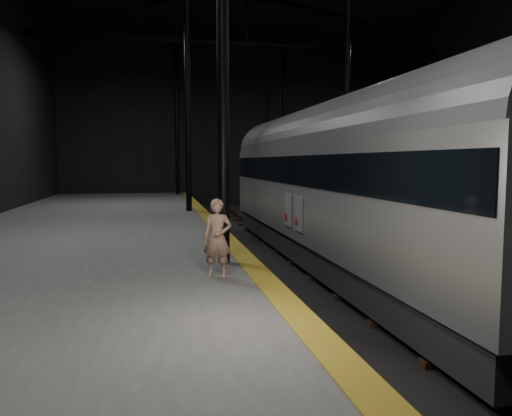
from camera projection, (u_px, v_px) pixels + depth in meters
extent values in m
plane|color=black|center=(325.00, 264.00, 15.93)|extent=(44.00, 44.00, 0.00)
cube|color=#4C4C49|center=(79.00, 257.00, 14.42)|extent=(9.00, 43.80, 1.00)
cube|color=brown|center=(224.00, 236.00, 15.20)|extent=(0.50, 43.80, 0.01)
cube|color=#3F3328|center=(304.00, 259.00, 15.78)|extent=(0.08, 43.00, 0.14)
cube|color=#3F3328|center=(347.00, 258.00, 16.06)|extent=(0.08, 43.00, 0.14)
cube|color=black|center=(325.00, 262.00, 15.93)|extent=(2.40, 42.00, 0.12)
cylinder|color=black|center=(223.00, 34.00, 10.73)|extent=(0.26, 0.26, 10.00)
cylinder|color=black|center=(188.00, 100.00, 22.44)|extent=(0.26, 0.26, 10.00)
cylinder|color=black|center=(347.00, 104.00, 23.93)|extent=(0.26, 0.26, 10.00)
cylinder|color=black|center=(177.00, 121.00, 34.16)|extent=(0.26, 0.26, 10.00)
cylinder|color=black|center=(284.00, 123.00, 35.65)|extent=(0.26, 0.26, 10.00)
cube|color=black|center=(247.00, 44.00, 28.67)|extent=(23.60, 0.15, 0.18)
cube|color=#A1A4A9|center=(334.00, 191.00, 15.04)|extent=(2.68, 18.48, 2.77)
cube|color=black|center=(333.00, 248.00, 15.20)|extent=(2.45, 18.11, 0.79)
cube|color=black|center=(334.00, 170.00, 14.98)|extent=(2.74, 18.20, 0.83)
cylinder|color=slate|center=(335.00, 145.00, 14.91)|extent=(2.63, 18.30, 2.63)
cube|color=black|center=(459.00, 329.00, 8.91)|extent=(1.66, 2.03, 0.32)
cube|color=black|center=(281.00, 231.00, 21.54)|extent=(1.66, 2.03, 0.32)
cube|color=silver|center=(299.00, 214.00, 13.92)|extent=(0.04, 0.69, 0.97)
cube|color=silver|center=(288.00, 210.00, 15.00)|extent=(0.04, 0.69, 0.97)
cylinder|color=#B0151A|center=(296.00, 221.00, 14.10)|extent=(0.03, 0.24, 0.24)
cylinder|color=#B0151A|center=(286.00, 217.00, 15.18)|extent=(0.03, 0.24, 0.24)
imported|color=#9F7861|center=(217.00, 238.00, 9.71)|extent=(0.64, 0.51, 1.54)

